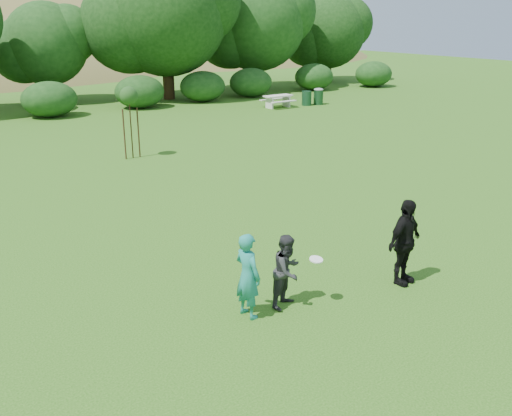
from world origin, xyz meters
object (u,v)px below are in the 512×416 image
(player_grey, at_px, (287,271))
(trash_can_lidded, at_px, (318,96))
(player_teal, at_px, (248,276))
(picnic_table, at_px, (278,99))
(sapling, at_px, (129,98))
(trash_can_near, at_px, (307,98))
(player_black, at_px, (405,242))

(player_grey, height_order, trash_can_lidded, player_grey)
(player_teal, distance_m, picnic_table, 25.76)
(sapling, height_order, picnic_table, sapling)
(player_grey, relative_size, sapling, 0.53)
(sapling, bearing_deg, player_teal, -103.72)
(trash_can_near, distance_m, sapling, 16.28)
(player_grey, bearing_deg, player_black, -34.72)
(player_grey, height_order, picnic_table, player_grey)
(player_teal, relative_size, sapling, 0.59)
(sapling, distance_m, picnic_table, 14.61)
(player_grey, bearing_deg, trash_can_lidded, 26.45)
(picnic_table, bearing_deg, sapling, -150.41)
(trash_can_near, bearing_deg, trash_can_lidded, -10.85)
(sapling, relative_size, trash_can_lidded, 2.71)
(trash_can_near, relative_size, sapling, 0.32)
(player_teal, distance_m, player_black, 3.60)
(player_teal, xyz_separation_m, player_black, (3.53, -0.70, 0.10))
(player_black, height_order, sapling, sapling)
(player_teal, height_order, trash_can_lidded, player_teal)
(player_teal, height_order, sapling, sapling)
(player_teal, height_order, trash_can_near, player_teal)
(player_grey, relative_size, trash_can_near, 1.66)
(player_teal, distance_m, player_grey, 0.89)
(player_grey, relative_size, picnic_table, 0.83)
(player_teal, relative_size, trash_can_lidded, 1.61)
(player_grey, bearing_deg, picnic_table, 32.00)
(trash_can_lidded, bearing_deg, trash_can_near, 169.15)
(sapling, bearing_deg, player_grey, -100.02)
(player_teal, bearing_deg, picnic_table, -44.97)
(player_teal, xyz_separation_m, trash_can_lidded, (18.69, 19.88, -0.31))
(player_grey, bearing_deg, player_teal, 152.24)
(picnic_table, bearing_deg, trash_can_near, -8.21)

